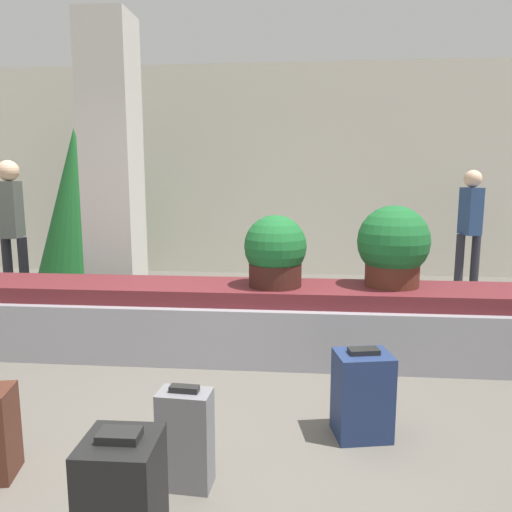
{
  "coord_description": "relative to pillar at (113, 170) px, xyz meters",
  "views": [
    {
      "loc": [
        0.38,
        -2.73,
        1.55
      ],
      "look_at": [
        0.0,
        1.42,
        0.87
      ],
      "focal_mm": 35.0,
      "sensor_mm": 36.0,
      "label": 1
    }
  ],
  "objects": [
    {
      "name": "ground_plane",
      "position": [
        1.66,
        -2.58,
        -1.6
      ],
      "size": [
        18.0,
        18.0,
        0.0
      ],
      "primitive_type": "plane",
      "color": "#59544C"
    },
    {
      "name": "suitcase_5",
      "position": [
        1.49,
        -3.05,
        -1.35
      ],
      "size": [
        0.27,
        0.18,
        0.53
      ],
      "rotation": [
        0.0,
        0.0,
        -0.07
      ],
      "color": "slate",
      "rests_on": "ground_plane"
    },
    {
      "name": "potted_plant_0",
      "position": [
        2.81,
        -1.08,
        -0.65
      ],
      "size": [
        0.6,
        0.6,
        0.68
      ],
      "color": "#4C2319",
      "rests_on": "carousel"
    },
    {
      "name": "traveler_1",
      "position": [
        -1.32,
        0.21,
        -0.57
      ],
      "size": [
        0.31,
        0.35,
        1.71
      ],
      "rotation": [
        0.0,
        0.0,
        -1.37
      ],
      "color": "#282833",
      "rests_on": "ground_plane"
    },
    {
      "name": "traveler_0",
      "position": [
        4.24,
        1.42,
        -0.65
      ],
      "size": [
        0.31,
        0.35,
        1.61
      ],
      "rotation": [
        0.0,
        0.0,
        -1.4
      ],
      "color": "#282833",
      "rests_on": "ground_plane"
    },
    {
      "name": "suitcase_1",
      "position": [
        2.42,
        -2.48,
        -1.34
      ],
      "size": [
        0.36,
        0.32,
        0.54
      ],
      "rotation": [
        0.0,
        0.0,
        0.2
      ],
      "color": "navy",
      "rests_on": "ground_plane"
    },
    {
      "name": "carousel",
      "position": [
        1.66,
        -1.16,
        -1.3
      ],
      "size": [
        8.97,
        0.8,
        0.62
      ],
      "color": "gray",
      "rests_on": "ground_plane"
    },
    {
      "name": "potted_plant_2",
      "position": [
        1.83,
        -1.18,
        -0.7
      ],
      "size": [
        0.53,
        0.53,
        0.6
      ],
      "color": "#381914",
      "rests_on": "carousel"
    },
    {
      "name": "back_wall",
      "position": [
        1.66,
        2.49,
        0.0
      ],
      "size": [
        18.0,
        0.06,
        3.2
      ],
      "color": "beige",
      "rests_on": "ground_plane"
    },
    {
      "name": "decorated_tree",
      "position": [
        -0.99,
        1.24,
        -0.43
      ],
      "size": [
        1.14,
        1.14,
        2.16
      ],
      "color": "#4C331E",
      "rests_on": "ground_plane"
    },
    {
      "name": "pillar",
      "position": [
        0.0,
        0.0,
        0.0
      ],
      "size": [
        0.53,
        0.53,
        3.2
      ],
      "color": "beige",
      "rests_on": "ground_plane"
    }
  ]
}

